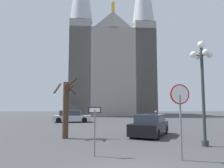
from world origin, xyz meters
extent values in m
cube|color=gray|center=(1.02, 38.64, 8.39)|extent=(16.95, 14.03, 16.78)
pyramid|color=gray|center=(1.20, 32.88, 18.53)|extent=(5.85, 2.18, 3.50)
cylinder|color=gold|center=(1.20, 32.88, 21.18)|extent=(0.70, 0.70, 1.80)
cube|color=gray|center=(-5.06, 33.72, 9.13)|extent=(4.19, 4.19, 18.26)
cube|color=gray|center=(7.40, 34.11, 9.13)|extent=(4.19, 4.19, 18.26)
cylinder|color=slate|center=(2.18, 1.95, 1.28)|extent=(0.08, 0.08, 2.55)
cylinder|color=red|center=(2.18, 1.95, 2.59)|extent=(0.81, 0.12, 0.81)
cylinder|color=white|center=(2.18, 1.93, 2.59)|extent=(0.71, 0.07, 0.71)
cylinder|color=slate|center=(-1.26, 2.74, 0.97)|extent=(0.07, 0.07, 1.94)
cube|color=black|center=(-1.26, 2.74, 1.94)|extent=(0.55, 0.14, 0.27)
cube|color=white|center=(-1.26, 2.73, 1.94)|extent=(0.46, 0.10, 0.19)
cylinder|color=#2D3833|center=(4.47, 4.61, 2.63)|extent=(0.16, 0.16, 5.25)
cylinder|color=#2D3833|center=(4.47, 4.61, 0.15)|extent=(0.36, 0.36, 0.30)
sphere|color=white|center=(4.47, 4.61, 5.45)|extent=(0.39, 0.39, 0.39)
sphere|color=white|center=(4.92, 4.61, 4.89)|extent=(0.35, 0.35, 0.35)
cylinder|color=#2D3833|center=(4.69, 4.61, 4.89)|extent=(0.05, 0.45, 0.05)
sphere|color=white|center=(4.47, 5.06, 4.89)|extent=(0.35, 0.35, 0.35)
cylinder|color=#2D3833|center=(4.47, 4.83, 4.89)|extent=(0.45, 0.05, 0.05)
sphere|color=white|center=(4.02, 4.61, 4.89)|extent=(0.35, 0.35, 0.35)
cylinder|color=#2D3833|center=(4.24, 4.61, 4.89)|extent=(0.05, 0.45, 0.05)
sphere|color=white|center=(4.47, 4.16, 4.89)|extent=(0.35, 0.35, 0.35)
cylinder|color=#2D3833|center=(4.47, 4.38, 4.89)|extent=(0.45, 0.05, 0.05)
cylinder|color=#473323|center=(-3.31, 7.54, 1.82)|extent=(0.38, 0.38, 3.65)
cylinder|color=#473323|center=(-3.19, 7.86, 3.11)|extent=(0.77, 0.40, 0.83)
cylinder|color=#473323|center=(-2.97, 7.29, 3.19)|extent=(0.65, 0.81, 0.72)
cylinder|color=#473323|center=(-3.07, 7.98, 3.60)|extent=(1.01, 0.64, 0.90)
cylinder|color=#473323|center=(-3.89, 7.60, 3.25)|extent=(0.26, 1.25, 0.77)
cube|color=#B7B7BC|center=(-4.54, 19.86, 0.50)|extent=(4.49, 1.88, 0.69)
cube|color=#333D47|center=(-4.76, 19.86, 1.15)|extent=(2.53, 1.66, 0.61)
cylinder|color=black|center=(-3.04, 20.70, 0.32)|extent=(0.64, 0.23, 0.64)
cylinder|color=black|center=(-3.01, 19.09, 0.32)|extent=(0.64, 0.23, 0.64)
cylinder|color=black|center=(-6.07, 20.63, 0.32)|extent=(0.64, 0.23, 0.64)
cylinder|color=black|center=(-6.04, 19.03, 0.32)|extent=(0.64, 0.23, 0.64)
cube|color=black|center=(2.40, 8.38, 0.53)|extent=(3.58, 4.55, 0.77)
cube|color=#333D47|center=(2.49, 8.56, 1.20)|extent=(2.58, 2.84, 0.56)
cylinder|color=black|center=(2.51, 6.73, 0.32)|extent=(0.49, 0.67, 0.64)
cylinder|color=black|center=(0.99, 7.51, 0.32)|extent=(0.49, 0.67, 0.64)
cylinder|color=black|center=(3.80, 9.24, 0.32)|extent=(0.49, 0.67, 0.64)
cylinder|color=black|center=(2.29, 10.02, 0.32)|extent=(0.49, 0.67, 0.64)
cylinder|color=#33663F|center=(4.19, 13.41, 0.39)|extent=(0.12, 0.12, 0.78)
cylinder|color=#33663F|center=(4.18, 13.57, 0.39)|extent=(0.12, 0.12, 0.78)
cylinder|color=navy|center=(4.18, 13.49, 1.08)|extent=(0.32, 0.32, 0.59)
sphere|color=tan|center=(4.18, 13.49, 1.48)|extent=(0.21, 0.21, 0.21)
camera|label=1|loc=(-0.97, -6.34, 2.18)|focal=33.59mm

